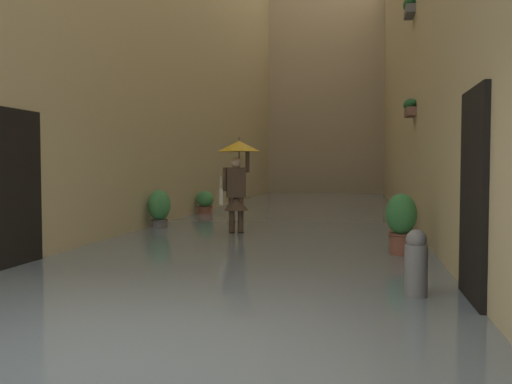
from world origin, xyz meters
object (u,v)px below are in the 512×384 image
(potted_plant_near_left, at_px, (399,217))
(person_wading, at_px, (237,171))
(potted_plant_far_left, at_px, (401,223))
(potted_plant_near_right, at_px, (205,203))
(mooring_bollard, at_px, (416,267))
(potted_plant_far_right, at_px, (159,209))

(potted_plant_near_left, bearing_deg, person_wading, 13.28)
(potted_plant_far_left, relative_size, potted_plant_near_left, 1.40)
(person_wading, relative_size, potted_plant_far_left, 1.99)
(potted_plant_near_right, relative_size, mooring_bollard, 0.94)
(potted_plant_far_right, relative_size, mooring_bollard, 1.17)
(potted_plant_near_right, bearing_deg, potted_plant_far_left, 127.81)
(person_wading, relative_size, mooring_bollard, 2.58)
(potted_plant_far_right, height_order, potted_plant_near_left, potted_plant_far_right)
(potted_plant_far_right, xyz_separation_m, mooring_bollard, (-4.88, 5.50, -0.11))
(potted_plant_near_right, bearing_deg, person_wading, 114.35)
(potted_plant_far_right, bearing_deg, potted_plant_far_left, 150.70)
(potted_plant_far_left, bearing_deg, mooring_bollard, 89.07)
(person_wading, distance_m, potted_plant_far_left, 3.85)
(person_wading, height_order, potted_plant_far_left, person_wading)
(person_wading, xyz_separation_m, potted_plant_near_right, (1.86, -4.12, -0.94))
(potted_plant_near_right, bearing_deg, potted_plant_far_right, 89.90)
(potted_plant_far_right, xyz_separation_m, potted_plant_near_left, (-5.10, -0.22, -0.11))
(potted_plant_near_right, relative_size, potted_plant_far_right, 0.80)
(potted_plant_far_right, height_order, mooring_bollard, potted_plant_far_right)
(potted_plant_near_right, bearing_deg, potted_plant_near_left, 146.63)
(person_wading, distance_m, potted_plant_near_right, 4.62)
(potted_plant_near_right, distance_m, potted_plant_far_left, 8.03)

